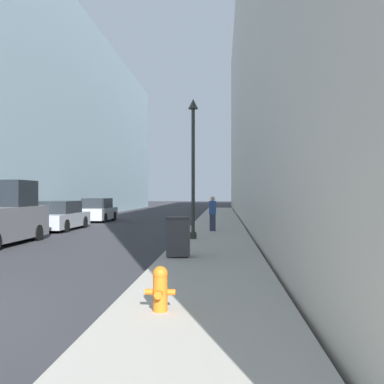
% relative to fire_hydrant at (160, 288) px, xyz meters
% --- Properties ---
extents(sidewalk_right, '(2.86, 60.00, 0.16)m').
position_rel_fire_hydrant_xyz_m(sidewalk_right, '(0.62, 16.92, -0.43)').
color(sidewalk_right, '#ADA89E').
rests_on(sidewalk_right, ground).
extents(building_left_glass, '(12.00, 60.00, 16.28)m').
position_rel_fire_hydrant_xyz_m(building_left_glass, '(-15.83, 24.92, 7.63)').
color(building_left_glass, '#99B7C6').
rests_on(building_left_glass, ground).
extents(building_right_stone, '(12.00, 60.00, 20.40)m').
position_rel_fire_hydrant_xyz_m(building_right_stone, '(8.15, 24.92, 9.69)').
color(building_right_stone, beige).
rests_on(building_right_stone, ground).
extents(fire_hydrant, '(0.46, 0.34, 0.67)m').
position_rel_fire_hydrant_xyz_m(fire_hydrant, '(0.00, 0.00, 0.00)').
color(fire_hydrant, orange).
rests_on(fire_hydrant, sidewalk_right).
extents(trash_bin, '(0.63, 0.57, 1.11)m').
position_rel_fire_hydrant_xyz_m(trash_bin, '(-0.30, 5.46, 0.22)').
color(trash_bin, '#3D3D42').
rests_on(trash_bin, sidewalk_right).
extents(lamppost, '(0.38, 0.38, 5.42)m').
position_rel_fire_hydrant_xyz_m(lamppost, '(-0.21, 10.20, 2.85)').
color(lamppost, '#2D332D').
rests_on(lamppost, sidewalk_right).
extents(parked_sedan_near, '(1.94, 4.67, 1.51)m').
position_rel_fire_hydrant_xyz_m(parked_sedan_near, '(-7.61, 15.51, 0.19)').
color(parked_sedan_near, '#A3A8B2').
rests_on(parked_sedan_near, ground).
extents(parked_sedan_far, '(1.88, 4.08, 1.58)m').
position_rel_fire_hydrant_xyz_m(parked_sedan_far, '(-7.61, 22.32, 0.22)').
color(parked_sedan_far, '#A3A8B2').
rests_on(parked_sedan_far, ground).
extents(pedestrian_on_sidewalk, '(0.33, 0.21, 1.61)m').
position_rel_fire_hydrant_xyz_m(pedestrian_on_sidewalk, '(0.46, 13.71, 0.46)').
color(pedestrian_on_sidewalk, '#2D3347').
rests_on(pedestrian_on_sidewalk, sidewalk_right).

